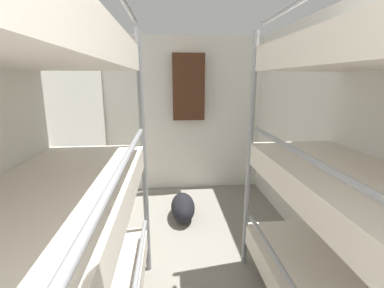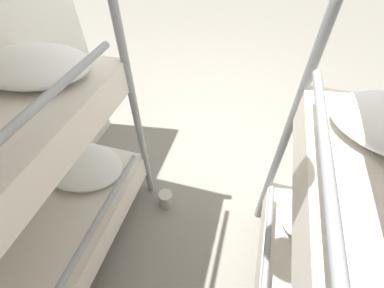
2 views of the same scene
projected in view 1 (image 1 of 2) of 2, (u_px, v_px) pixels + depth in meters
The scene contains 6 objects.
wall_left at pixel (20, 165), 1.62m from camera, with size 0.06×4.35×2.24m.
wall_right at pixel (366, 155), 1.82m from camera, with size 0.06×4.35×2.24m.
wall_back at pixel (184, 116), 3.79m from camera, with size 2.39×0.06×2.24m.
bunk_stack_left_near at pixel (34, 227), 1.03m from camera, with size 0.73×1.93×2.03m.
duffel_bag at pixel (183, 207), 3.10m from camera, with size 0.28×0.55×0.28m.
hanging_coat at pixel (189, 87), 3.55m from camera, with size 0.44×0.12×0.90m.
Camera 1 is at (-0.22, 0.49, 1.64)m, focal length 24.00 mm.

